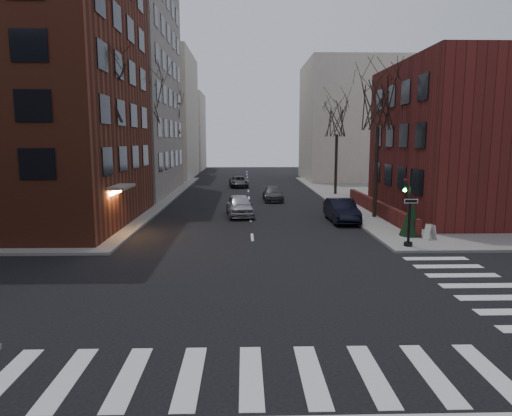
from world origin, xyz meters
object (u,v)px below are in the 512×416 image
(streetlamp_far, at_px, (180,151))
(sandwich_board, at_px, (430,232))
(tree_left_b, at_px, (145,100))
(tree_right_b, at_px, (337,119))
(streetlamp_near, at_px, (144,157))
(car_lane_gray, at_px, (273,194))
(tree_right_a, at_px, (379,104))
(tree_left_c, at_px, (172,118))
(parked_sedan, at_px, (341,210))
(traffic_signal, at_px, (409,212))
(car_lane_silver, at_px, (240,205))
(tree_left_a, at_px, (102,90))
(car_lane_far, at_px, (239,182))
(evergreen_shrub, at_px, (411,217))

(streetlamp_far, relative_size, sandwich_board, 7.47)
(tree_left_b, distance_m, tree_right_b, 18.64)
(streetlamp_near, bearing_deg, car_lane_gray, 29.73)
(tree_right_b, xyz_separation_m, car_lane_gray, (-6.61, -4.07, -6.95))
(tree_right_a, bearing_deg, streetlamp_far, 125.31)
(tree_left_c, distance_m, parked_sedan, 28.49)
(traffic_signal, bearing_deg, car_lane_silver, 129.80)
(streetlamp_near, height_order, parked_sedan, streetlamp_near)
(car_lane_gray, bearing_deg, car_lane_silver, -110.24)
(parked_sedan, relative_size, sandwich_board, 5.67)
(tree_left_b, relative_size, tree_left_c, 1.11)
(car_lane_gray, relative_size, sandwich_board, 5.18)
(traffic_signal, relative_size, sandwich_board, 4.76)
(car_lane_silver, bearing_deg, tree_left_c, 105.55)
(tree_left_b, relative_size, tree_right_a, 1.11)
(streetlamp_near, relative_size, streetlamp_far, 1.00)
(tree_left_a, distance_m, streetlamp_near, 9.07)
(tree_left_c, bearing_deg, streetlamp_far, 73.30)
(parked_sedan, bearing_deg, streetlamp_far, 118.62)
(tree_right_b, distance_m, car_lane_silver, 17.18)
(car_lane_silver, height_order, car_lane_far, car_lane_silver)
(tree_left_c, relative_size, tree_right_b, 1.06)
(tree_left_a, distance_m, streetlamp_far, 28.32)
(car_lane_far, distance_m, sandwich_board, 31.68)
(sandwich_board, height_order, evergreen_shrub, evergreen_shrub)
(tree_left_a, relative_size, car_lane_gray, 2.36)
(streetlamp_near, xyz_separation_m, sandwich_board, (17.96, -11.46, -3.67))
(tree_left_b, distance_m, sandwich_board, 25.56)
(tree_left_a, distance_m, tree_right_b, 25.19)
(traffic_signal, bearing_deg, tree_left_c, 118.36)
(tree_left_c, distance_m, tree_right_b, 19.34)
(tree_left_c, distance_m, car_lane_far, 10.67)
(tree_left_a, bearing_deg, tree_left_c, 90.00)
(tree_left_b, height_order, tree_left_c, tree_left_b)
(tree_left_a, relative_size, car_lane_silver, 2.23)
(tree_left_b, xyz_separation_m, tree_right_b, (17.60, 6.00, -1.33))
(traffic_signal, relative_size, car_lane_gray, 0.92)
(tree_left_c, bearing_deg, streetlamp_near, -88.09)
(tree_right_b, distance_m, car_lane_far, 14.67)
(traffic_signal, xyz_separation_m, streetlamp_far, (-16.14, 33.01, 2.33))
(tree_right_b, bearing_deg, car_lane_far, 140.04)
(tree_left_c, bearing_deg, sandwich_board, -57.79)
(tree_left_b, xyz_separation_m, streetlamp_far, (0.60, 16.00, -4.68))
(parked_sedan, distance_m, car_lane_silver, 7.47)
(streetlamp_near, distance_m, car_lane_gray, 12.49)
(traffic_signal, relative_size, car_lane_far, 0.87)
(parked_sedan, bearing_deg, car_lane_far, 106.12)
(tree_left_b, bearing_deg, car_lane_silver, -39.18)
(car_lane_gray, bearing_deg, parked_sedan, -70.81)
(tree_left_c, bearing_deg, tree_left_a, -90.00)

